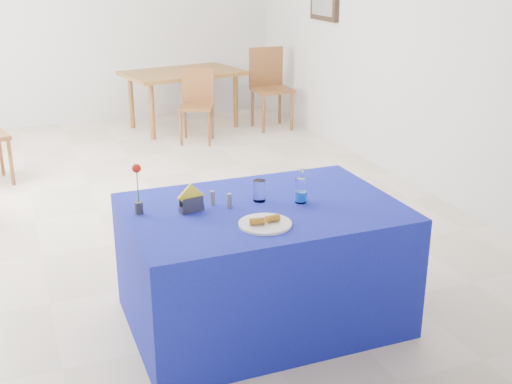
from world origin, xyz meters
The scene contains 14 objects.
floor centered at (0.00, 0.00, 0.00)m, with size 7.00×7.00×0.00m, color beige.
room_shell centered at (0.00, 0.00, 1.75)m, with size 7.00×7.00×7.00m.
plate centered at (0.02, -2.52, 0.77)m, with size 0.29×0.29×0.01m, color silver.
drinking_glass centered at (0.13, -2.15, 0.82)m, with size 0.07×0.07×0.13m, color white.
salt_shaker centered at (-0.07, -2.19, 0.80)m, with size 0.03×0.03×0.09m, color slate.
pepper_shaker centered at (-0.15, -2.11, 0.80)m, with size 0.03×0.03×0.09m, color slate.
blue_table centered at (0.12, -2.24, 0.38)m, with size 1.60×1.10×0.76m.
water_bottle centered at (0.35, -2.26, 0.83)m, with size 0.07×0.07×0.21m.
napkin_holder centered at (-0.30, -2.17, 0.81)m, with size 0.16×0.08×0.17m.
rose_vase centered at (-0.58, -2.09, 0.91)m, with size 0.05×0.05×0.30m.
oak_table centered at (0.98, 2.69, 0.68)m, with size 1.62×1.20×0.76m.
chair_bg_left centered at (0.97, 1.99, 0.52)m, with size 0.53×0.53×0.89m.
chair_bg_right centered at (2.06, 2.32, 0.61)m, with size 0.47×0.47×1.05m.
banana_pieces centered at (0.02, -2.52, 0.79)m, with size 0.18×0.06×0.04m.
Camera 1 is at (-1.21, -5.51, 2.13)m, focal length 45.00 mm.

